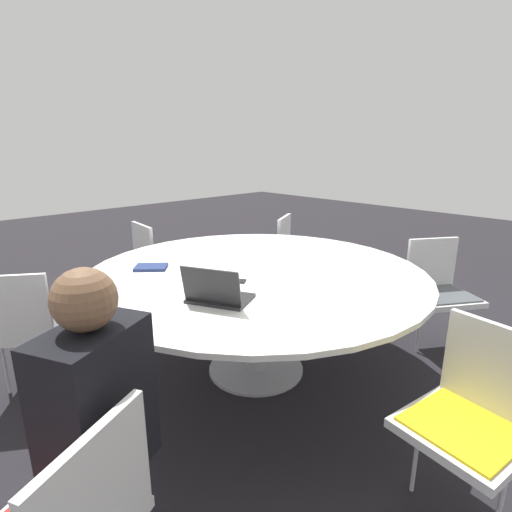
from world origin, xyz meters
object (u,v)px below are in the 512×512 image
(chair_1, at_px, (473,410))
(chair_4, at_px, (157,258))
(chair_2, at_px, (439,285))
(spiral_notebook, at_px, (151,267))
(chair_3, at_px, (296,250))
(chair_5, at_px, (23,322))
(handbag, at_px, (392,299))
(person_0, at_px, (95,412))
(cell_phone, at_px, (234,281))
(laptop, at_px, (217,293))

(chair_1, xyz_separation_m, chair_4, (2.91, -0.25, 0.00))
(chair_2, relative_size, spiral_notebook, 3.37)
(chair_3, relative_size, chair_5, 1.00)
(chair_1, relative_size, chair_4, 1.00)
(chair_3, relative_size, chair_4, 1.00)
(chair_1, relative_size, chair_3, 1.00)
(handbag, bearing_deg, spiral_notebook, 71.83)
(person_0, bearing_deg, chair_3, 1.61)
(chair_2, height_order, chair_3, same)
(spiral_notebook, xyz_separation_m, cell_phone, (-0.60, -0.24, -0.01))
(chair_5, distance_m, handbag, 3.07)
(spiral_notebook, relative_size, cell_phone, 1.66)
(person_0, relative_size, handbag, 3.37)
(chair_5, relative_size, laptop, 2.14)
(chair_4, bearing_deg, chair_2, 34.28)
(laptop, distance_m, spiral_notebook, 0.79)
(laptop, height_order, handbag, laptop)
(chair_1, distance_m, chair_2, 1.60)
(chair_4, height_order, person_0, person_0)
(chair_2, relative_size, chair_5, 1.00)
(laptop, xyz_separation_m, handbag, (0.09, -2.20, -0.67))
(chair_2, bearing_deg, person_0, 30.94)
(chair_4, relative_size, handbag, 2.40)
(chair_4, height_order, handbag, chair_4)
(chair_5, distance_m, person_0, 1.43)
(person_0, height_order, handbag, person_0)
(chair_4, relative_size, spiral_notebook, 3.37)
(chair_3, height_order, handbag, chair_3)
(chair_4, relative_size, laptop, 2.14)
(person_0, relative_size, spiral_notebook, 4.73)
(chair_4, xyz_separation_m, laptop, (-1.72, 0.63, 0.29))
(chair_1, xyz_separation_m, handbag, (1.28, -1.81, -0.38))
(chair_3, xyz_separation_m, person_0, (-1.37, 2.65, 0.19))
(person_0, distance_m, cell_phone, 1.26)
(chair_2, bearing_deg, cell_phone, 9.19)
(spiral_notebook, distance_m, cell_phone, 0.64)
(chair_2, xyz_separation_m, laptop, (0.47, 1.81, 0.29))
(cell_phone, bearing_deg, spiral_notebook, 21.55)
(laptop, xyz_separation_m, cell_phone, (0.19, -0.29, -0.05))
(chair_3, bearing_deg, chair_5, -27.91)
(chair_1, xyz_separation_m, cell_phone, (1.38, 0.09, 0.24))
(chair_2, height_order, cell_phone, chair_2)
(chair_2, distance_m, handbag, 0.78)
(chair_1, distance_m, cell_phone, 1.41)
(laptop, distance_m, handbag, 2.30)
(chair_3, height_order, chair_5, same)
(cell_phone, bearing_deg, chair_3, -62.44)
(chair_3, distance_m, handbag, 1.05)
(chair_3, bearing_deg, chair_1, 29.59)
(cell_phone, bearing_deg, chair_2, -113.60)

